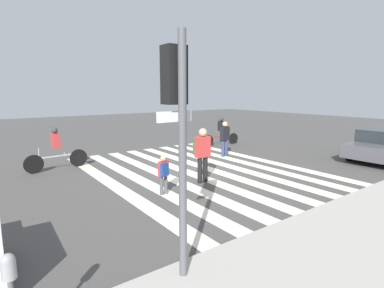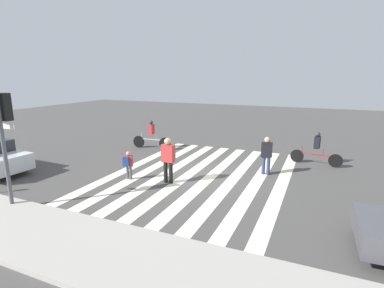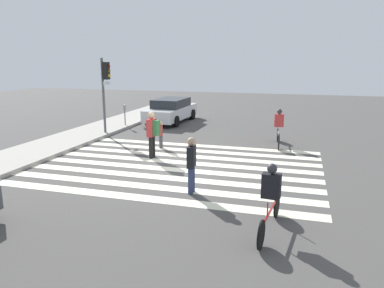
# 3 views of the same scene
# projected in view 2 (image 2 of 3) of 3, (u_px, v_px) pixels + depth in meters

# --- Properties ---
(ground_plane) EXTENTS (60.00, 60.00, 0.00)m
(ground_plane) POSITION_uv_depth(u_px,v_px,m) (200.00, 175.00, 12.69)
(ground_plane) COLOR #4C4947
(sidewalk_curb) EXTENTS (36.00, 2.50, 0.14)m
(sidewalk_curb) POSITION_uv_depth(u_px,v_px,m) (101.00, 251.00, 7.10)
(sidewalk_curb) COLOR #ADA89E
(sidewalk_curb) RESTS_ON ground_plane
(crosswalk_stripes) EXTENTS (7.11, 10.00, 0.01)m
(crosswalk_stripes) POSITION_uv_depth(u_px,v_px,m) (200.00, 175.00, 12.69)
(crosswalk_stripes) COLOR #F2EDCC
(crosswalk_stripes) RESTS_ON ground_plane
(traffic_light) EXTENTS (0.60, 0.50, 3.82)m
(traffic_light) POSITION_uv_depth(u_px,v_px,m) (5.00, 125.00, 9.13)
(traffic_light) COLOR #515456
(traffic_light) RESTS_ON ground_plane
(pedestrian_child_with_backpack) EXTENTS (0.47, 0.26, 1.63)m
(pedestrian_child_with_backpack) POSITION_uv_depth(u_px,v_px,m) (267.00, 153.00, 12.60)
(pedestrian_child_with_backpack) COLOR navy
(pedestrian_child_with_backpack) RESTS_ON ground_plane
(pedestrian_adult_yellow_jacket) EXTENTS (0.35, 0.33, 1.17)m
(pedestrian_adult_yellow_jacket) POSITION_uv_depth(u_px,v_px,m) (128.00, 163.00, 12.04)
(pedestrian_adult_yellow_jacket) COLOR #4C4C51
(pedestrian_adult_yellow_jacket) RESTS_ON ground_plane
(pedestrian_adult_tall_backpack) EXTENTS (0.50, 0.42, 1.81)m
(pedestrian_adult_tall_backpack) POSITION_uv_depth(u_px,v_px,m) (168.00, 157.00, 11.60)
(pedestrian_adult_tall_backpack) COLOR black
(pedestrian_adult_tall_backpack) RESTS_ON ground_plane
(cyclist_far_lane) EXTENTS (2.32, 0.43, 1.58)m
(cyclist_far_lane) POSITION_uv_depth(u_px,v_px,m) (317.00, 147.00, 13.99)
(cyclist_far_lane) COLOR black
(cyclist_far_lane) RESTS_ON ground_plane
(cyclist_near_curb) EXTENTS (2.34, 0.42, 1.64)m
(cyclist_near_curb) POSITION_uv_depth(u_px,v_px,m) (151.00, 134.00, 17.07)
(cyclist_near_curb) COLOR black
(cyclist_near_curb) RESTS_ON ground_plane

